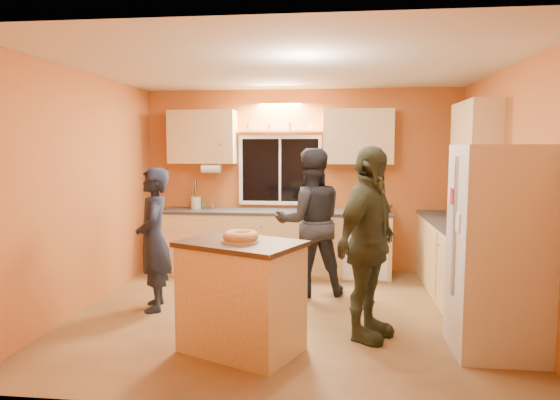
# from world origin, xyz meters

# --- Properties ---
(ground) EXTENTS (4.50, 4.50, 0.00)m
(ground) POSITION_xyz_m (0.00, 0.00, 0.00)
(ground) COLOR brown
(ground) RESTS_ON ground
(room_shell) EXTENTS (4.54, 4.04, 2.61)m
(room_shell) POSITION_xyz_m (0.12, 0.41, 1.62)
(room_shell) COLOR #B96B2F
(room_shell) RESTS_ON ground
(back_counter) EXTENTS (4.23, 0.62, 0.90)m
(back_counter) POSITION_xyz_m (0.01, 1.70, 0.45)
(back_counter) COLOR tan
(back_counter) RESTS_ON ground
(right_counter) EXTENTS (0.62, 1.84, 0.90)m
(right_counter) POSITION_xyz_m (1.95, 0.50, 0.45)
(right_counter) COLOR tan
(right_counter) RESTS_ON ground
(refrigerator) EXTENTS (0.72, 0.70, 1.80)m
(refrigerator) POSITION_xyz_m (1.89, -0.80, 0.90)
(refrigerator) COLOR silver
(refrigerator) RESTS_ON ground
(island) EXTENTS (1.20, 1.04, 0.97)m
(island) POSITION_xyz_m (-0.30, -1.01, 0.49)
(island) COLOR tan
(island) RESTS_ON ground
(bundt_pastry) EXTENTS (0.31, 0.31, 0.09)m
(bundt_pastry) POSITION_xyz_m (-0.30, -1.01, 1.02)
(bundt_pastry) COLOR tan
(bundt_pastry) RESTS_ON island
(person_left) EXTENTS (0.53, 0.66, 1.56)m
(person_left) POSITION_xyz_m (-1.47, 0.00, 0.78)
(person_left) COLOR black
(person_left) RESTS_ON ground
(person_center) EXTENTS (1.00, 0.87, 1.77)m
(person_center) POSITION_xyz_m (0.20, 0.76, 0.88)
(person_center) COLOR black
(person_center) RESTS_ON ground
(person_right) EXTENTS (0.88, 1.13, 1.79)m
(person_right) POSITION_xyz_m (0.80, -0.60, 0.90)
(person_right) COLOR #2E3220
(person_right) RESTS_ON ground
(mixing_bowl) EXTENTS (0.43, 0.43, 0.09)m
(mixing_bowl) POSITION_xyz_m (1.10, 1.73, 0.94)
(mixing_bowl) COLOR black
(mixing_bowl) RESTS_ON back_counter
(utensil_crock) EXTENTS (0.14, 0.14, 0.17)m
(utensil_crock) POSITION_xyz_m (-1.49, 1.76, 0.99)
(utensil_crock) COLOR beige
(utensil_crock) RESTS_ON back_counter
(potted_plant) EXTENTS (0.31, 0.29, 0.27)m
(potted_plant) POSITION_xyz_m (1.91, 0.31, 1.04)
(potted_plant) COLOR gray
(potted_plant) RESTS_ON right_counter
(red_box) EXTENTS (0.17, 0.14, 0.07)m
(red_box) POSITION_xyz_m (2.02, 1.22, 0.94)
(red_box) COLOR #A71929
(red_box) RESTS_ON right_counter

